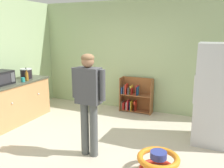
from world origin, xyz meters
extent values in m
plane|color=beige|center=(0.00, 0.00, 0.00)|extent=(12.00, 12.00, 0.00)
cube|color=#A3B986|center=(0.00, 2.33, 1.35)|extent=(5.20, 0.06, 2.70)
cube|color=#A0B987|center=(-2.63, 0.80, 1.35)|extent=(0.06, 2.99, 2.70)
cube|color=tan|center=(-2.20, 0.10, 0.43)|extent=(0.60, 2.33, 0.86)
sphere|color=silver|center=(-1.89, 0.10, 0.56)|extent=(0.04, 0.04, 0.04)
sphere|color=silver|center=(-1.89, 0.87, 0.56)|extent=(0.04, 0.04, 0.04)
cube|color=#B7BABF|center=(1.84, 1.12, 0.89)|extent=(0.70, 0.68, 1.78)
cylinder|color=silver|center=(1.47, 0.95, 0.98)|extent=(0.02, 0.02, 0.50)
cube|color=#333333|center=(1.49, 1.12, 1.28)|extent=(0.01, 0.67, 0.01)
cube|color=brown|center=(-0.32, 2.11, 0.42)|extent=(0.02, 0.28, 0.85)
cube|color=brown|center=(0.46, 2.11, 0.42)|extent=(0.02, 0.28, 0.85)
cube|color=brown|center=(0.07, 2.24, 0.42)|extent=(0.80, 0.02, 0.85)
cube|color=brown|center=(0.07, 2.11, 0.03)|extent=(0.76, 0.24, 0.02)
cube|color=brown|center=(0.07, 2.11, 0.43)|extent=(0.76, 0.24, 0.02)
cube|color=#7E664B|center=(-0.28, 2.08, 0.14)|extent=(0.02, 0.17, 0.21)
cube|color=#3258A7|center=(-0.28, 2.08, 0.53)|extent=(0.02, 0.17, 0.16)
cube|color=red|center=(-0.23, 2.08, 0.13)|extent=(0.03, 0.17, 0.18)
cube|color=#443535|center=(-0.22, 2.08, 0.56)|extent=(0.03, 0.17, 0.23)
cube|color=beige|center=(-0.15, 2.08, 0.14)|extent=(0.02, 0.17, 0.20)
cube|color=red|center=(-0.18, 2.08, 0.57)|extent=(0.03, 0.17, 0.25)
cube|color=#B02028|center=(-0.12, 2.08, 0.16)|extent=(0.03, 0.17, 0.24)
cube|color=#42383F|center=(-0.11, 2.08, 0.53)|extent=(0.03, 0.17, 0.17)
cube|color=gold|center=(-0.04, 2.08, 0.16)|extent=(0.03, 0.17, 0.24)
cube|color=gold|center=(-0.05, 2.08, 0.56)|extent=(0.03, 0.17, 0.22)
cube|color=#2E5297|center=(-0.05, 2.08, 0.15)|extent=(0.02, 0.17, 0.22)
cube|color=red|center=(-0.04, 2.08, 0.53)|extent=(0.03, 0.17, 0.17)
cube|color=#B62B1A|center=(0.06, 2.08, 0.16)|extent=(0.03, 0.17, 0.25)
cube|color=#B2262D|center=(0.10, 2.08, 0.56)|extent=(0.03, 0.17, 0.23)
cube|color=brown|center=(0.05, 2.08, 0.12)|extent=(0.03, 0.17, 0.16)
cube|color=#225DA0|center=(0.11, 2.08, 0.55)|extent=(0.03, 0.17, 0.21)
cylinder|color=#4E5253|center=(-0.07, -0.17, 0.44)|extent=(0.13, 0.13, 0.88)
cylinder|color=#4E5253|center=(0.09, -0.17, 0.44)|extent=(0.13, 0.13, 0.88)
cube|color=#424348|center=(0.01, -0.17, 1.16)|extent=(0.38, 0.22, 0.56)
cylinder|color=#424348|center=(-0.23, -0.17, 1.18)|extent=(0.09, 0.09, 0.47)
cylinder|color=#424348|center=(0.25, -0.17, 1.18)|extent=(0.09, 0.09, 0.47)
sphere|color=#996A4C|center=(0.01, -0.17, 1.53)|extent=(0.19, 0.19, 0.19)
ellipsoid|color=brown|center=(0.01, -0.17, 1.58)|extent=(0.20, 0.20, 0.12)
torus|color=orange|center=(1.14, -0.22, 0.22)|extent=(0.60, 0.60, 0.08)
cylinder|color=navy|center=(1.14, -0.22, 0.27)|extent=(0.23, 0.23, 0.10)
cylinder|color=silver|center=(1.37, -0.22, 0.13)|extent=(0.02, 0.02, 0.18)
cylinder|color=silver|center=(1.03, -0.03, 0.13)|extent=(0.02, 0.02, 0.18)
cube|color=black|center=(-2.21, 0.15, 1.04)|extent=(0.36, 0.48, 0.28)
cube|color=#2D2D33|center=(-2.03, 0.10, 1.04)|extent=(0.01, 0.31, 0.20)
cube|color=#515156|center=(-2.03, 0.31, 1.04)|extent=(0.01, 0.10, 0.20)
cylinder|color=black|center=(-2.19, 0.86, 1.00)|extent=(0.26, 0.26, 0.21)
cylinder|color=silver|center=(-2.19, 0.86, 1.12)|extent=(0.26, 0.26, 0.02)
sphere|color=black|center=(-2.19, 0.86, 1.14)|extent=(0.03, 0.03, 0.03)
cylinder|color=#9E661E|center=(-2.00, 0.67, 0.99)|extent=(0.07, 0.07, 0.18)
cylinder|color=#9E661E|center=(-2.00, 0.67, 1.10)|extent=(0.03, 0.03, 0.05)
cylinder|color=black|center=(-2.00, 0.67, 1.14)|extent=(0.03, 0.03, 0.02)
cylinder|color=blue|center=(-2.43, 0.49, 0.95)|extent=(0.08, 0.08, 0.09)
cylinder|color=white|center=(-2.24, 0.50, 0.95)|extent=(0.08, 0.08, 0.09)
cylinder|color=teal|center=(-1.98, 0.53, 0.95)|extent=(0.08, 0.08, 0.09)
camera|label=1|loc=(1.73, -3.22, 1.98)|focal=37.57mm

